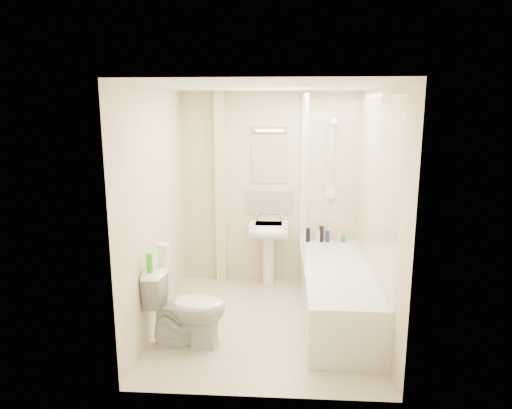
{
  "coord_description": "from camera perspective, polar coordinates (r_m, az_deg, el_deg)",
  "views": [
    {
      "loc": [
        0.18,
        -4.4,
        2.2
      ],
      "look_at": [
        -0.11,
        0.2,
        1.22
      ],
      "focal_mm": 32.0,
      "sensor_mm": 36.0,
      "label": 1
    }
  ],
  "objects": [
    {
      "name": "wall_right",
      "position": [
        4.6,
        15.05,
        -0.97
      ],
      "size": [
        0.02,
        2.5,
        2.4
      ],
      "primitive_type": "cube",
      "color": "beige",
      "rests_on": "ground"
    },
    {
      "name": "pipe_boxing",
      "position": [
        5.73,
        -4.46,
        1.91
      ],
      "size": [
        0.12,
        0.12,
        2.4
      ],
      "primitive_type": "cube",
      "color": "beige",
      "rests_on": "ground"
    },
    {
      "name": "wall_left",
      "position": [
        4.69,
        -12.32,
        -0.6
      ],
      "size": [
        0.02,
        2.5,
        2.4
      ],
      "primitive_type": "cube",
      "color": "beige",
      "rests_on": "ground"
    },
    {
      "name": "bottle_blue",
      "position": [
        5.8,
        8.93,
        -3.96
      ],
      "size": [
        0.05,
        0.05,
        0.14
      ],
      "primitive_type": "cylinder",
      "color": "navy",
      "rests_on": "bathtub"
    },
    {
      "name": "toilet",
      "position": [
        4.42,
        -8.68,
        -12.54
      ],
      "size": [
        0.43,
        0.74,
        0.75
      ],
      "primitive_type": "imported",
      "rotation": [
        0.0,
        0.0,
        1.58
      ],
      "color": "white",
      "rests_on": "ground"
    },
    {
      "name": "pedestal_sink",
      "position": [
        5.63,
        1.57,
        -4.04
      ],
      "size": [
        0.48,
        0.45,
        0.92
      ],
      "color": "white",
      "rests_on": "ground"
    },
    {
      "name": "bottle_white_a",
      "position": [
        5.79,
        7.75,
        -3.9
      ],
      "size": [
        0.06,
        0.06,
        0.15
      ],
      "primitive_type": "cylinder",
      "color": "white",
      "rests_on": "bathtub"
    },
    {
      "name": "bottle_black_b",
      "position": [
        5.79,
        8.16,
        -3.68
      ],
      "size": [
        0.06,
        0.06,
        0.2
      ],
      "primitive_type": "cylinder",
      "color": "black",
      "rests_on": "bathtub"
    },
    {
      "name": "tile_back",
      "position": [
        5.72,
        9.33,
        4.04
      ],
      "size": [
        0.7,
        0.01,
        1.75
      ],
      "primitive_type": "cube",
      "color": "beige",
      "rests_on": "wall_back"
    },
    {
      "name": "mirror",
      "position": [
        5.67,
        1.71,
        5.71
      ],
      "size": [
        0.46,
        0.01,
        0.6
      ],
      "primitive_type": "cube",
      "color": "white",
      "rests_on": "wall_back"
    },
    {
      "name": "tile_right",
      "position": [
        4.75,
        14.59,
        2.22
      ],
      "size": [
        0.01,
        2.1,
        1.75
      ],
      "primitive_type": "cube",
      "color": "beige",
      "rests_on": "wall_right"
    },
    {
      "name": "shower_fixture",
      "position": [
        5.66,
        9.4,
        5.19
      ],
      "size": [
        0.1,
        0.16,
        0.99
      ],
      "color": "white",
      "rests_on": "wall_back"
    },
    {
      "name": "wall_back",
      "position": [
        5.74,
        1.77,
        1.95
      ],
      "size": [
        2.2,
        0.02,
        2.4
      ],
      "primitive_type": "cube",
      "color": "beige",
      "rests_on": "ground"
    },
    {
      "name": "bottle_green",
      "position": [
        5.83,
        10.8,
        -4.26
      ],
      "size": [
        0.06,
        0.06,
        0.08
      ],
      "primitive_type": "cylinder",
      "color": "green",
      "rests_on": "bathtub"
    },
    {
      "name": "ceiling",
      "position": [
        4.41,
        1.31,
        14.6
      ],
      "size": [
        2.2,
        2.5,
        0.02
      ],
      "primitive_type": "cube",
      "color": "white",
      "rests_on": "wall_back"
    },
    {
      "name": "green_bottle",
      "position": [
        4.23,
        -13.16,
        -7.12
      ],
      "size": [
        0.05,
        0.05,
        0.18
      ],
      "primitive_type": "cylinder",
      "color": "green",
      "rests_on": "toilet"
    },
    {
      "name": "bottle_white_b",
      "position": [
        5.82,
        10.34,
        -4.06
      ],
      "size": [
        0.06,
        0.06,
        0.12
      ],
      "primitive_type": "cylinder",
      "color": "silver",
      "rests_on": "bathtub"
    },
    {
      "name": "splashback",
      "position": [
        5.76,
        1.68,
        0.26
      ],
      "size": [
        0.6,
        0.02,
        0.3
      ],
      "primitive_type": "cube",
      "color": "beige",
      "rests_on": "wall_back"
    },
    {
      "name": "toilet_roll_lower",
      "position": [
        4.4,
        -11.47,
        -6.8
      ],
      "size": [
        0.1,
        0.1,
        0.11
      ],
      "primitive_type": "cylinder",
      "color": "white",
      "rests_on": "toilet"
    },
    {
      "name": "floor",
      "position": [
        4.92,
        1.17,
        -14.57
      ],
      "size": [
        2.5,
        2.5,
        0.0
      ],
      "primitive_type": "plane",
      "color": "beige",
      "rests_on": "ground"
    },
    {
      "name": "bathtub",
      "position": [
        5.01,
        10.04,
        -10.62
      ],
      "size": [
        0.7,
        2.1,
        0.55
      ],
      "color": "white",
      "rests_on": "ground"
    },
    {
      "name": "shower_screen",
      "position": [
        5.25,
        5.99,
        3.72
      ],
      "size": [
        0.04,
        0.92,
        1.8
      ],
      "color": "white",
      "rests_on": "bathtub"
    },
    {
      "name": "strip_light",
      "position": [
        5.62,
        1.73,
        9.43
      ],
      "size": [
        0.42,
        0.07,
        0.07
      ],
      "primitive_type": "cube",
      "color": "silver",
      "rests_on": "wall_back"
    },
    {
      "name": "bottle_black_a",
      "position": [
        5.78,
        6.47,
        -3.79
      ],
      "size": [
        0.06,
        0.06,
        0.17
      ],
      "primitive_type": "cylinder",
      "color": "black",
      "rests_on": "bathtub"
    },
    {
      "name": "toilet_roll_upper",
      "position": [
        4.36,
        -11.44,
        -5.5
      ],
      "size": [
        0.11,
        0.11,
        0.1
      ],
      "primitive_type": "cylinder",
      "color": "white",
      "rests_on": "toilet_roll_lower"
    }
  ]
}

